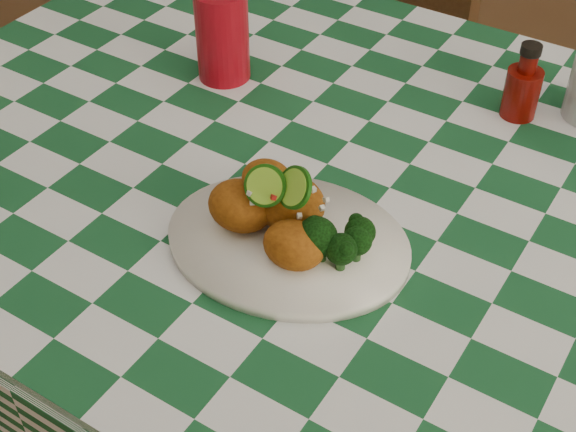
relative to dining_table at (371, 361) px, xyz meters
The scene contains 7 objects.
dining_table is the anchor object (origin of this frame).
plate 0.44m from the dining_table, 107.44° to the right, with size 0.32×0.25×0.02m, color white, non-canonical shape.
fried_chicken_pile 0.50m from the dining_table, 108.40° to the right, with size 0.17×0.12×0.11m, color #9B500F, non-canonical shape.
broccoli_side 0.47m from the dining_table, 83.24° to the right, with size 0.08×0.08×0.06m, color black, non-canonical shape.
red_tumbler 0.61m from the dining_table, 162.57° to the left, with size 0.09×0.09×0.15m, color #9C0814.
ketchup_bottle 0.54m from the dining_table, 72.27° to the left, with size 0.06×0.06×0.12m, color #640A05, non-canonical shape.
wooden_chair_left 0.81m from the dining_table, 122.25° to the left, with size 0.41×0.43×0.90m, color #472814, non-canonical shape.
Camera 1 is at (0.35, -0.82, 1.51)m, focal length 50.00 mm.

